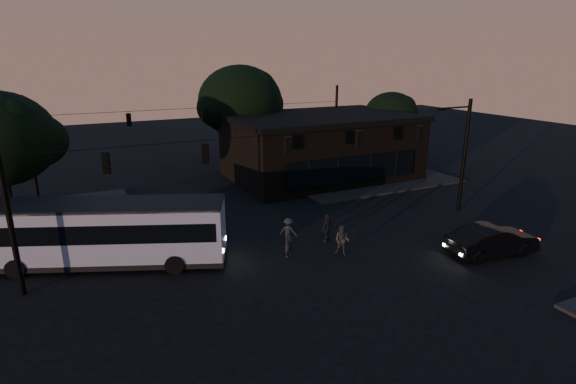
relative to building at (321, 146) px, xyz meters
name	(u,v)px	position (x,y,z in m)	size (l,w,h in m)	color
ground	(324,272)	(-9.00, -15.97, -2.71)	(120.00, 120.00, 0.00)	black
sidewalk_far_right	(361,177)	(3.00, -1.97, -2.63)	(14.00, 10.00, 0.15)	black
sidewalk_far_left	(16,224)	(-23.00, -1.97, -2.63)	(14.00, 10.00, 0.15)	black
building	(321,146)	(0.00, 0.00, 0.00)	(15.40, 10.41, 5.40)	black
tree_behind	(240,101)	(-5.00, 6.03, 3.48)	(7.60, 7.60, 9.43)	black
tree_right	(391,115)	(9.00, 2.03, 1.93)	(5.20, 5.20, 6.86)	black
signal_rig_near	(288,166)	(-9.00, -11.97, 1.74)	(26.24, 0.30, 7.50)	black
signal_rig_far	(205,129)	(-9.00, 4.03, 1.50)	(26.24, 0.30, 7.50)	black
bus	(107,230)	(-18.21, -10.43, -0.89)	(11.64, 6.91, 3.24)	#989FC2
car	(492,240)	(-0.04, -18.10, -1.89)	(1.72, 4.94, 1.63)	black
pedestrian_a	(289,242)	(-9.74, -13.57, -1.93)	(0.57, 0.37, 1.56)	black
pedestrian_b	(342,240)	(-7.13, -14.63, -1.89)	(0.79, 0.62, 1.63)	#343530
pedestrian_c	(327,228)	(-6.93, -12.74, -1.90)	(0.95, 0.40, 1.62)	black
pedestrian_d	(288,231)	(-9.04, -12.11, -1.94)	(0.99, 0.57, 1.53)	#212529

